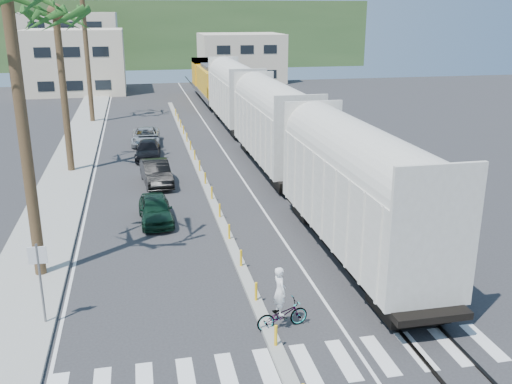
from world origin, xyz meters
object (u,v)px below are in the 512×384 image
Objects in this scene: car_lead at (155,209)px; car_second at (156,173)px; street_sign at (40,273)px; cyclist at (282,309)px.

car_second is (0.32, 6.64, 0.06)m from car_lead.
car_second is at bearing 84.88° from car_lead.
street_sign is 8.10m from cyclist.
street_sign reaches higher than car_lead.
car_second is 18.08m from cyclist.
cyclist is (3.71, -11.12, 0.03)m from car_lead.
cyclist is (3.39, -17.76, -0.03)m from car_second.
street_sign is 0.74× the size of car_lead.
street_sign is 0.65× the size of car_second.
car_second reaches higher than car_lead.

